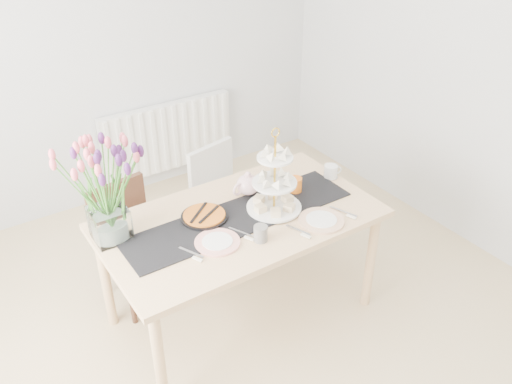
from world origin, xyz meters
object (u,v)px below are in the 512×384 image
radiator (168,137)px  tulip_vase (102,178)px  cream_jug (331,172)px  plate_right (321,220)px  dining_table (240,228)px  mug_orange (295,185)px  tart_tin (204,217)px  chair_brown (129,234)px  teapot (248,185)px  cake_stand (274,190)px  chair_white (222,192)px  plate_left (217,242)px  mug_grey (261,233)px

radiator → tulip_vase: size_ratio=1.74×
tulip_vase → cream_jug: (1.43, -0.16, -0.34)m
plate_right → dining_table: bearing=141.0°
tulip_vase → plate_right: bearing=-26.1°
dining_table → plate_right: plate_right is taller
mug_orange → plate_right: 0.35m
tart_tin → plate_right: bearing=-35.9°
chair_brown → teapot: 0.84m
cake_stand → plate_right: size_ratio=1.81×
chair_brown → chair_white: bearing=-0.9°
dining_table → tart_tin: size_ratio=5.88×
cream_jug → cake_stand: bearing=-149.8°
cream_jug → tart_tin: cream_jug is taller
radiator → teapot: (-0.20, -1.60, 0.37)m
plate_left → mug_orange: bearing=15.8°
teapot → mug_grey: teapot is taller
tulip_vase → mug_grey: (0.66, -0.47, -0.33)m
radiator → cream_jug: cream_jug is taller
mug_orange → plate_right: size_ratio=0.38×
dining_table → tulip_vase: (-0.69, 0.22, 0.46)m
cream_jug → mug_orange: (-0.30, -0.01, 0.01)m
cake_stand → mug_grey: 0.33m
teapot → mug_orange: 0.30m
radiator → plate_right: size_ratio=4.54×
tulip_vase → cake_stand: (0.90, -0.26, -0.24)m
dining_table → tart_tin: bearing=151.2°
cream_jug → mug_grey: (-0.76, -0.31, 0.00)m
chair_white → tulip_vase: (-0.97, -0.48, 0.67)m
tulip_vase → teapot: size_ratio=3.04×
chair_brown → plate_right: chair_brown is taller
radiator → chair_brown: bearing=-125.6°
cream_jug → mug_orange: mug_orange is taller
dining_table → cake_stand: bearing=-11.3°
mug_orange → radiator: bearing=29.9°
tart_tin → plate_left: 0.25m
mug_grey → plate_left: (-0.21, 0.11, -0.04)m
chair_white → mug_orange: mug_orange is taller
teapot → mug_orange: (0.26, -0.14, -0.02)m
radiator → mug_grey: (-0.40, -2.03, 0.35)m
mug_orange → cake_stand: bearing=139.7°
cake_stand → plate_left: bearing=-167.3°
chair_brown → plate_left: (0.24, -0.73, 0.29)m
cream_jug → mug_grey: bearing=-138.7°
teapot → plate_right: teapot is taller
radiator → tulip_vase: tulip_vase is taller
cream_jug → tulip_vase: bearing=-167.4°
tart_tin → mug_orange: bearing=-4.9°
tulip_vase → plate_left: size_ratio=2.76×
cream_jug → plate_right: size_ratio=0.33×
cream_jug → plate_right: 0.52m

